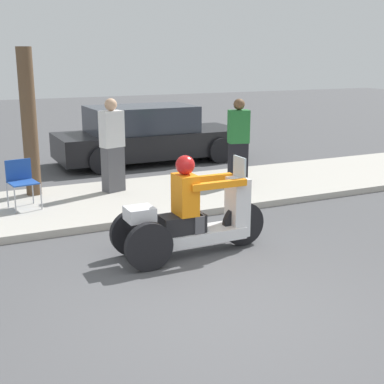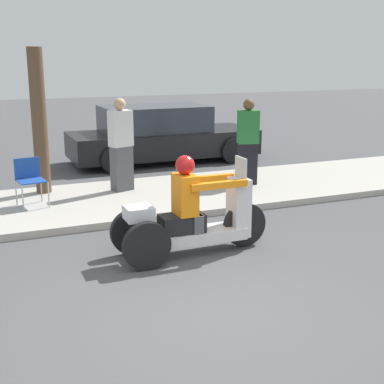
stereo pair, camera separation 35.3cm
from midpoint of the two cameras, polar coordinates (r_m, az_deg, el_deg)
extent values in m
plane|color=#4C4C4F|center=(5.86, 1.14, -12.77)|extent=(60.00, 60.00, 0.00)
cube|color=#B2ADA3|center=(9.90, -10.87, -1.16)|extent=(28.00, 2.80, 0.12)
cylinder|color=black|center=(7.71, 4.16, -3.42)|extent=(0.64, 0.10, 0.64)
cylinder|color=black|center=(6.83, -6.10, -5.86)|extent=(0.64, 0.10, 0.64)
cylinder|color=black|center=(7.38, -7.70, -4.34)|extent=(0.64, 0.10, 0.64)
cube|color=silver|center=(7.38, -1.37, -4.73)|extent=(1.51, 0.43, 0.16)
cube|color=black|center=(7.26, -2.47, -3.38)|extent=(0.60, 0.34, 0.25)
cube|color=silver|center=(7.58, 3.54, -1.56)|extent=(0.24, 0.34, 0.83)
cube|color=silver|center=(7.46, 3.74, 2.64)|extent=(0.03, 0.31, 0.30)
cube|color=silver|center=(6.99, -7.05, -2.34)|extent=(0.36, 0.34, 0.18)
cube|color=orange|center=(7.17, -2.14, -0.29)|extent=(0.26, 0.38, 0.55)
sphere|color=red|center=(7.07, -2.17, 2.88)|extent=(0.26, 0.26, 0.26)
cube|color=#515156|center=(7.22, -0.78, -3.46)|extent=(0.14, 0.14, 0.25)
cube|color=#515156|center=(7.43, -1.56, -2.94)|extent=(0.14, 0.14, 0.25)
cube|color=orange|center=(7.12, 1.50, 0.77)|extent=(0.82, 0.09, 0.09)
cube|color=orange|center=(7.47, 0.11, 1.42)|extent=(0.82, 0.09, 0.09)
cube|color=#515156|center=(10.38, -9.37, 2.42)|extent=(0.44, 0.35, 0.86)
cube|color=silver|center=(10.25, -9.55, 6.64)|extent=(0.48, 0.36, 0.68)
sphere|color=tan|center=(10.20, -9.66, 9.18)|extent=(0.23, 0.23, 0.23)
cube|color=black|center=(10.91, 3.99, 3.09)|extent=(0.42, 0.33, 0.83)
cube|color=#267233|center=(10.79, 4.06, 6.97)|extent=(0.46, 0.34, 0.66)
sphere|color=brown|center=(10.74, 4.10, 9.31)|extent=(0.23, 0.23, 0.23)
cylinder|color=#A5A8AD|center=(9.35, -19.38, -0.88)|extent=(0.02, 0.02, 0.44)
cylinder|color=#A5A8AD|center=(9.46, -16.82, -0.50)|extent=(0.02, 0.02, 0.44)
cylinder|color=#A5A8AD|center=(9.76, -20.07, -0.31)|extent=(0.02, 0.02, 0.44)
cylinder|color=#A5A8AD|center=(9.87, -17.61, 0.05)|extent=(0.02, 0.02, 0.44)
cube|color=#1E479E|center=(9.55, -18.58, 0.93)|extent=(0.50, 0.50, 0.02)
cube|color=#1E479E|center=(9.72, -19.03, 2.21)|extent=(0.44, 0.09, 0.38)
cube|color=black|center=(13.77, -5.20, 5.22)|extent=(4.74, 1.79, 0.61)
cube|color=#2D333D|center=(13.61, -6.21, 7.76)|extent=(2.61, 1.61, 0.65)
cylinder|color=black|center=(13.61, 2.24, 4.46)|extent=(0.64, 0.22, 0.64)
cylinder|color=black|center=(15.20, -0.91, 5.52)|extent=(0.64, 0.22, 0.64)
cylinder|color=black|center=(12.50, -10.38, 3.34)|extent=(0.64, 0.22, 0.64)
cylinder|color=black|center=(14.21, -12.30, 4.56)|extent=(0.64, 0.22, 0.64)
cylinder|color=brown|center=(10.35, -17.93, 7.04)|extent=(0.28, 0.28, 2.70)
camera|label=1|loc=(0.18, -91.40, -0.36)|focal=50.00mm
camera|label=2|loc=(0.18, 88.60, 0.36)|focal=50.00mm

